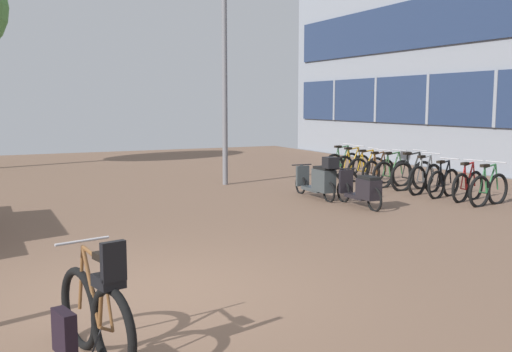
{
  "coord_description": "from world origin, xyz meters",
  "views": [
    {
      "loc": [
        -1.69,
        -6.26,
        2.15
      ],
      "look_at": [
        1.9,
        1.19,
        1.12
      ],
      "focal_mm": 41.1,
      "sensor_mm": 36.0,
      "label": 1
    }
  ],
  "objects_px": {
    "bicycle_rack_01": "(468,186)",
    "scooter_near": "(362,190)",
    "bicycle_rack_04": "(412,176)",
    "lamp_post": "(225,68)",
    "bicycle_rack_09": "(342,164)",
    "bicycle_foreground": "(94,315)",
    "bicycle_rack_05": "(392,174)",
    "bicycle_rack_00": "(489,190)",
    "bicycle_rack_07": "(367,169)",
    "bicycle_rack_08": "(353,167)",
    "bicycle_rack_03": "(425,179)",
    "bicycle_rack_06": "(378,172)",
    "bicycle_rack_02": "(444,183)",
    "scooter_mid": "(320,179)"
  },
  "relations": [
    {
      "from": "bicycle_foreground",
      "to": "bicycle_rack_06",
      "type": "bearing_deg",
      "value": 41.16
    },
    {
      "from": "lamp_post",
      "to": "bicycle_rack_00",
      "type": "bearing_deg",
      "value": -54.82
    },
    {
      "from": "bicycle_rack_04",
      "to": "lamp_post",
      "type": "height_order",
      "value": "lamp_post"
    },
    {
      "from": "bicycle_rack_03",
      "to": "scooter_near",
      "type": "distance_m",
      "value": 2.61
    },
    {
      "from": "bicycle_rack_01",
      "to": "bicycle_rack_04",
      "type": "bearing_deg",
      "value": 89.35
    },
    {
      "from": "bicycle_rack_03",
      "to": "bicycle_rack_09",
      "type": "bearing_deg",
      "value": 87.93
    },
    {
      "from": "bicycle_rack_04",
      "to": "bicycle_rack_09",
      "type": "distance_m",
      "value": 3.07
    },
    {
      "from": "bicycle_rack_07",
      "to": "bicycle_rack_08",
      "type": "relative_size",
      "value": 0.96
    },
    {
      "from": "bicycle_rack_02",
      "to": "bicycle_rack_07",
      "type": "relative_size",
      "value": 0.94
    },
    {
      "from": "bicycle_rack_08",
      "to": "bicycle_rack_09",
      "type": "height_order",
      "value": "bicycle_rack_09"
    },
    {
      "from": "bicycle_foreground",
      "to": "bicycle_rack_05",
      "type": "distance_m",
      "value": 11.34
    },
    {
      "from": "bicycle_foreground",
      "to": "bicycle_rack_04",
      "type": "distance_m",
      "value": 11.07
    },
    {
      "from": "bicycle_rack_04",
      "to": "bicycle_rack_07",
      "type": "relative_size",
      "value": 1.1
    },
    {
      "from": "bicycle_rack_00",
      "to": "scooter_near",
      "type": "bearing_deg",
      "value": 159.33
    },
    {
      "from": "bicycle_rack_00",
      "to": "bicycle_rack_07",
      "type": "distance_m",
      "value": 4.3
    },
    {
      "from": "scooter_mid",
      "to": "bicycle_rack_01",
      "type": "bearing_deg",
      "value": -29.68
    },
    {
      "from": "bicycle_rack_03",
      "to": "bicycle_rack_06",
      "type": "xyz_separation_m",
      "value": [
        0.04,
        1.84,
        -0.02
      ]
    },
    {
      "from": "bicycle_rack_00",
      "to": "bicycle_rack_01",
      "type": "distance_m",
      "value": 0.61
    },
    {
      "from": "bicycle_rack_01",
      "to": "bicycle_rack_09",
      "type": "relative_size",
      "value": 0.9
    },
    {
      "from": "bicycle_rack_00",
      "to": "scooter_mid",
      "type": "xyz_separation_m",
      "value": [
        -2.79,
        2.22,
        0.11
      ]
    },
    {
      "from": "bicycle_rack_00",
      "to": "bicycle_rack_07",
      "type": "height_order",
      "value": "bicycle_rack_00"
    },
    {
      "from": "bicycle_rack_03",
      "to": "bicycle_rack_09",
      "type": "height_order",
      "value": "bicycle_rack_03"
    },
    {
      "from": "bicycle_rack_08",
      "to": "lamp_post",
      "type": "relative_size",
      "value": 0.25
    },
    {
      "from": "lamp_post",
      "to": "bicycle_rack_08",
      "type": "bearing_deg",
      "value": -6.82
    },
    {
      "from": "bicycle_foreground",
      "to": "bicycle_rack_04",
      "type": "relative_size",
      "value": 0.95
    },
    {
      "from": "bicycle_rack_00",
      "to": "scooter_mid",
      "type": "distance_m",
      "value": 3.56
    },
    {
      "from": "bicycle_rack_05",
      "to": "bicycle_rack_06",
      "type": "bearing_deg",
      "value": 87.68
    },
    {
      "from": "scooter_mid",
      "to": "bicycle_rack_07",
      "type": "bearing_deg",
      "value": 36.47
    },
    {
      "from": "bicycle_rack_00",
      "to": "lamp_post",
      "type": "relative_size",
      "value": 0.24
    },
    {
      "from": "bicycle_foreground",
      "to": "bicycle_rack_05",
      "type": "height_order",
      "value": "bicycle_foreground"
    },
    {
      "from": "bicycle_foreground",
      "to": "scooter_near",
      "type": "relative_size",
      "value": 0.81
    },
    {
      "from": "bicycle_rack_06",
      "to": "bicycle_rack_09",
      "type": "relative_size",
      "value": 0.91
    },
    {
      "from": "bicycle_rack_09",
      "to": "scooter_near",
      "type": "xyz_separation_m",
      "value": [
        -2.59,
        -4.56,
        0.02
      ]
    },
    {
      "from": "bicycle_rack_03",
      "to": "bicycle_rack_08",
      "type": "relative_size",
      "value": 1.01
    },
    {
      "from": "lamp_post",
      "to": "bicycle_rack_04",
      "type": "bearing_deg",
      "value": -37.16
    },
    {
      "from": "bicycle_rack_03",
      "to": "bicycle_rack_07",
      "type": "bearing_deg",
      "value": 87.44
    },
    {
      "from": "bicycle_rack_01",
      "to": "bicycle_rack_00",
      "type": "bearing_deg",
      "value": -93.06
    },
    {
      "from": "bicycle_rack_01",
      "to": "bicycle_rack_02",
      "type": "height_order",
      "value": "bicycle_rack_01"
    },
    {
      "from": "bicycle_rack_00",
      "to": "bicycle_rack_01",
      "type": "xyz_separation_m",
      "value": [
        0.03,
        0.61,
        -0.01
      ]
    },
    {
      "from": "bicycle_rack_01",
      "to": "scooter_near",
      "type": "relative_size",
      "value": 0.74
    },
    {
      "from": "bicycle_rack_02",
      "to": "bicycle_rack_07",
      "type": "height_order",
      "value": "bicycle_rack_07"
    },
    {
      "from": "bicycle_rack_01",
      "to": "bicycle_rack_07",
      "type": "bearing_deg",
      "value": 90.17
    },
    {
      "from": "bicycle_rack_07",
      "to": "bicycle_rack_09",
      "type": "height_order",
      "value": "bicycle_rack_09"
    },
    {
      "from": "bicycle_foreground",
      "to": "bicycle_rack_01",
      "type": "height_order",
      "value": "bicycle_foreground"
    },
    {
      "from": "bicycle_rack_00",
      "to": "bicycle_rack_05",
      "type": "height_order",
      "value": "bicycle_rack_05"
    },
    {
      "from": "bicycle_rack_02",
      "to": "bicycle_rack_03",
      "type": "xyz_separation_m",
      "value": [
        -0.01,
        0.61,
        0.02
      ]
    },
    {
      "from": "bicycle_rack_09",
      "to": "lamp_post",
      "type": "bearing_deg",
      "value": -177.53
    },
    {
      "from": "scooter_near",
      "to": "scooter_mid",
      "type": "relative_size",
      "value": 0.94
    },
    {
      "from": "bicycle_rack_04",
      "to": "bicycle_rack_09",
      "type": "bearing_deg",
      "value": 90.15
    },
    {
      "from": "bicycle_rack_06",
      "to": "bicycle_rack_03",
      "type": "bearing_deg",
      "value": -91.18
    }
  ]
}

